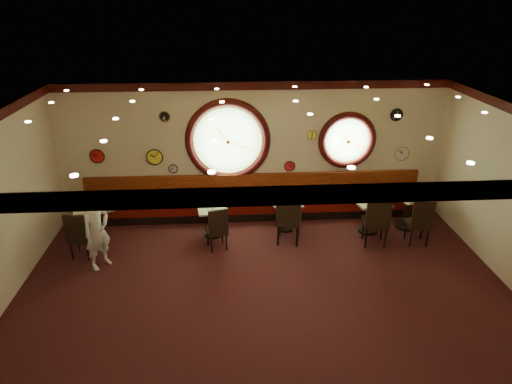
# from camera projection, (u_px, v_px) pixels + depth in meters

# --- Properties ---
(floor) EXTENTS (9.00, 6.00, 0.00)m
(floor) POSITION_uv_depth(u_px,v_px,m) (264.00, 282.00, 8.58)
(floor) COLOR black
(floor) RESTS_ON ground
(ceiling) EXTENTS (9.00, 6.00, 0.02)m
(ceiling) POSITION_uv_depth(u_px,v_px,m) (265.00, 115.00, 7.29)
(ceiling) COLOR gold
(ceiling) RESTS_ON wall_back
(wall_back) EXTENTS (9.00, 0.02, 3.20)m
(wall_back) POSITION_uv_depth(u_px,v_px,m) (254.00, 150.00, 10.67)
(wall_back) COLOR beige
(wall_back) RESTS_ON floor
(wall_front) EXTENTS (9.00, 0.02, 3.20)m
(wall_front) POSITION_uv_depth(u_px,v_px,m) (286.00, 318.00, 5.19)
(wall_front) COLOR beige
(wall_front) RESTS_ON floor
(molding_back) EXTENTS (9.00, 0.10, 0.18)m
(molding_back) POSITION_uv_depth(u_px,v_px,m) (254.00, 86.00, 10.01)
(molding_back) COLOR black
(molding_back) RESTS_ON wall_back
(molding_front) EXTENTS (9.00, 0.10, 0.18)m
(molding_front) POSITION_uv_depth(u_px,v_px,m) (289.00, 195.00, 4.63)
(molding_front) COLOR black
(molding_front) RESTS_ON wall_back
(banquette_base) EXTENTS (8.00, 0.55, 0.20)m
(banquette_base) POSITION_uv_depth(u_px,v_px,m) (255.00, 213.00, 11.02)
(banquette_base) COLOR black
(banquette_base) RESTS_ON floor
(banquette_seat) EXTENTS (8.00, 0.55, 0.30)m
(banquette_seat) POSITION_uv_depth(u_px,v_px,m) (255.00, 204.00, 10.92)
(banquette_seat) COLOR #550B07
(banquette_seat) RESTS_ON banquette_base
(banquette_back) EXTENTS (8.00, 0.10, 0.55)m
(banquette_back) POSITION_uv_depth(u_px,v_px,m) (254.00, 185.00, 10.96)
(banquette_back) COLOR #5C0709
(banquette_back) RESTS_ON wall_back
(porthole_left_glass) EXTENTS (1.66, 0.02, 1.66)m
(porthole_left_glass) POSITION_uv_depth(u_px,v_px,m) (228.00, 141.00, 10.53)
(porthole_left_glass) COLOR #9CD47F
(porthole_left_glass) RESTS_ON wall_back
(porthole_left_frame) EXTENTS (1.98, 0.18, 1.98)m
(porthole_left_frame) POSITION_uv_depth(u_px,v_px,m) (228.00, 141.00, 10.51)
(porthole_left_frame) COLOR black
(porthole_left_frame) RESTS_ON wall_back
(porthole_left_ring) EXTENTS (1.61, 0.03, 1.61)m
(porthole_left_ring) POSITION_uv_depth(u_px,v_px,m) (228.00, 141.00, 10.49)
(porthole_left_ring) COLOR #C5882E
(porthole_left_ring) RESTS_ON wall_back
(porthole_right_glass) EXTENTS (1.10, 0.02, 1.10)m
(porthole_right_glass) POSITION_uv_depth(u_px,v_px,m) (347.00, 140.00, 10.72)
(porthole_right_glass) COLOR #9CD47F
(porthole_right_glass) RESTS_ON wall_back
(porthole_right_frame) EXTENTS (1.38, 0.18, 1.38)m
(porthole_right_frame) POSITION_uv_depth(u_px,v_px,m) (347.00, 140.00, 10.70)
(porthole_right_frame) COLOR black
(porthole_right_frame) RESTS_ON wall_back
(porthole_right_ring) EXTENTS (1.09, 0.03, 1.09)m
(porthole_right_ring) POSITION_uv_depth(u_px,v_px,m) (348.00, 141.00, 10.68)
(porthole_right_ring) COLOR #C5882E
(porthole_right_ring) RESTS_ON wall_back
(wall_clock_0) EXTENTS (0.24, 0.03, 0.24)m
(wall_clock_0) POSITION_uv_depth(u_px,v_px,m) (164.00, 116.00, 10.17)
(wall_clock_0) COLOR black
(wall_clock_0) RESTS_ON wall_back
(wall_clock_1) EXTENTS (0.28, 0.03, 0.28)m
(wall_clock_1) POSITION_uv_depth(u_px,v_px,m) (396.00, 115.00, 10.51)
(wall_clock_1) COLOR black
(wall_clock_1) RESTS_ON wall_back
(wall_clock_2) EXTENTS (0.36, 0.03, 0.36)m
(wall_clock_2) POSITION_uv_depth(u_px,v_px,m) (155.00, 157.00, 10.54)
(wall_clock_2) COLOR yellow
(wall_clock_2) RESTS_ON wall_back
(wall_clock_3) EXTENTS (0.24, 0.03, 0.24)m
(wall_clock_3) POSITION_uv_depth(u_px,v_px,m) (290.00, 166.00, 10.85)
(wall_clock_3) COLOR red
(wall_clock_3) RESTS_ON wall_back
(wall_clock_4) EXTENTS (0.20, 0.03, 0.20)m
(wall_clock_4) POSITION_uv_depth(u_px,v_px,m) (173.00, 169.00, 10.68)
(wall_clock_4) COLOR silver
(wall_clock_4) RESTS_ON wall_back
(wall_clock_5) EXTENTS (0.22, 0.03, 0.22)m
(wall_clock_5) POSITION_uv_depth(u_px,v_px,m) (312.00, 135.00, 10.57)
(wall_clock_5) COLOR #EBEC4E
(wall_clock_5) RESTS_ON wall_back
(wall_clock_6) EXTENTS (0.34, 0.03, 0.34)m
(wall_clock_6) POSITION_uv_depth(u_px,v_px,m) (402.00, 154.00, 10.91)
(wall_clock_6) COLOR silver
(wall_clock_6) RESTS_ON wall_back
(wall_clock_7) EXTENTS (0.32, 0.03, 0.32)m
(wall_clock_7) POSITION_uv_depth(u_px,v_px,m) (97.00, 156.00, 10.44)
(wall_clock_7) COLOR red
(wall_clock_7) RESTS_ON wall_back
(table_a) EXTENTS (1.01, 1.01, 0.88)m
(table_a) POSITION_uv_depth(u_px,v_px,m) (95.00, 218.00, 9.78)
(table_a) COLOR black
(table_a) RESTS_ON floor
(table_b) EXTENTS (0.69, 0.69, 0.68)m
(table_b) POSITION_uv_depth(u_px,v_px,m) (212.00, 218.00, 10.05)
(table_b) COLOR black
(table_b) RESTS_ON floor
(table_c) EXTENTS (0.78, 0.78, 0.66)m
(table_c) POSITION_uv_depth(u_px,v_px,m) (286.00, 213.00, 10.31)
(table_c) COLOR black
(table_c) RESTS_ON floor
(table_d) EXTENTS (0.81, 0.81, 0.79)m
(table_d) POSITION_uv_depth(u_px,v_px,m) (370.00, 212.00, 10.18)
(table_d) COLOR black
(table_d) RESTS_ON floor
(table_e) EXTENTS (1.00, 1.00, 0.86)m
(table_e) POSITION_uv_depth(u_px,v_px,m) (408.00, 206.00, 10.36)
(table_e) COLOR black
(table_e) RESTS_ON floor
(chair_a) EXTENTS (0.47, 0.47, 0.63)m
(chair_a) POSITION_uv_depth(u_px,v_px,m) (78.00, 233.00, 9.11)
(chair_a) COLOR black
(chair_a) RESTS_ON floor
(chair_b) EXTENTS (0.50, 0.50, 0.61)m
(chair_b) POSITION_uv_depth(u_px,v_px,m) (217.00, 226.00, 9.42)
(chair_b) COLOR black
(chair_b) RESTS_ON floor
(chair_c) EXTENTS (0.61, 0.61, 0.76)m
(chair_c) POSITION_uv_depth(u_px,v_px,m) (288.00, 214.00, 9.59)
(chair_c) COLOR black
(chair_c) RESTS_ON floor
(chair_d) EXTENTS (0.57, 0.57, 0.75)m
(chair_d) POSITION_uv_depth(u_px,v_px,m) (377.00, 217.00, 9.50)
(chair_d) COLOR black
(chair_d) RESTS_ON floor
(chair_e) EXTENTS (0.47, 0.47, 0.67)m
(chair_e) POSITION_uv_depth(u_px,v_px,m) (420.00, 219.00, 9.59)
(chair_e) COLOR black
(chair_e) RESTS_ON floor
(condiment_a_salt) EXTENTS (0.04, 0.04, 0.11)m
(condiment_a_salt) POSITION_uv_depth(u_px,v_px,m) (88.00, 201.00, 9.67)
(condiment_a_salt) COLOR silver
(condiment_a_salt) RESTS_ON table_a
(condiment_b_salt) EXTENTS (0.04, 0.04, 0.10)m
(condiment_b_salt) POSITION_uv_depth(u_px,v_px,m) (208.00, 205.00, 9.95)
(condiment_b_salt) COLOR silver
(condiment_b_salt) RESTS_ON table_b
(condiment_c_salt) EXTENTS (0.04, 0.04, 0.11)m
(condiment_c_salt) POSITION_uv_depth(u_px,v_px,m) (284.00, 201.00, 10.20)
(condiment_c_salt) COLOR #BCBCC1
(condiment_c_salt) RESTS_ON table_c
(condiment_d_salt) EXTENTS (0.03, 0.03, 0.09)m
(condiment_d_salt) POSITION_uv_depth(u_px,v_px,m) (369.00, 197.00, 10.08)
(condiment_d_salt) COLOR silver
(condiment_d_salt) RESTS_ON table_d
(condiment_a_pepper) EXTENTS (0.04, 0.04, 0.11)m
(condiment_a_pepper) POSITION_uv_depth(u_px,v_px,m) (91.00, 203.00, 9.60)
(condiment_a_pepper) COLOR silver
(condiment_a_pepper) RESTS_ON table_a
(condiment_b_pepper) EXTENTS (0.04, 0.04, 0.11)m
(condiment_b_pepper) POSITION_uv_depth(u_px,v_px,m) (213.00, 206.00, 9.88)
(condiment_b_pepper) COLOR silver
(condiment_b_pepper) RESTS_ON table_b
(condiment_c_pepper) EXTENTS (0.04, 0.04, 0.11)m
(condiment_c_pepper) POSITION_uv_depth(u_px,v_px,m) (288.00, 202.00, 10.14)
(condiment_c_pepper) COLOR #B9B9BE
(condiment_c_pepper) RESTS_ON table_c
(condiment_d_pepper) EXTENTS (0.04, 0.04, 0.11)m
(condiment_d_pepper) POSITION_uv_depth(u_px,v_px,m) (372.00, 199.00, 9.97)
(condiment_d_pepper) COLOR silver
(condiment_d_pepper) RESTS_ON table_d
(condiment_a_bottle) EXTENTS (0.05, 0.05, 0.15)m
(condiment_a_bottle) POSITION_uv_depth(u_px,v_px,m) (97.00, 199.00, 9.72)
(condiment_a_bottle) COLOR gold
(condiment_a_bottle) RESTS_ON table_a
(condiment_b_bottle) EXTENTS (0.05, 0.05, 0.14)m
(condiment_b_bottle) POSITION_uv_depth(u_px,v_px,m) (215.00, 202.00, 10.03)
(condiment_b_bottle) COLOR gold
(condiment_b_bottle) RESTS_ON table_b
(condiment_c_bottle) EXTENTS (0.06, 0.06, 0.18)m
(condiment_c_bottle) POSITION_uv_depth(u_px,v_px,m) (288.00, 198.00, 10.28)
(condiment_c_bottle) COLOR gold
(condiment_c_bottle) RESTS_ON table_c
(condiment_d_bottle) EXTENTS (0.05, 0.05, 0.14)m
(condiment_d_bottle) POSITION_uv_depth(u_px,v_px,m) (375.00, 196.00, 10.11)
(condiment_d_bottle) COLOR orange
(condiment_d_bottle) RESTS_ON table_d
(condiment_e_salt) EXTENTS (0.03, 0.03, 0.09)m
(condiment_e_salt) POSITION_uv_depth(u_px,v_px,m) (407.00, 191.00, 10.24)
(condiment_e_salt) COLOR silver
(condiment_e_salt) RESTS_ON table_e
(condiment_e_pepper) EXTENTS (0.04, 0.04, 0.10)m
(condiment_e_pepper) POSITION_uv_depth(u_px,v_px,m) (415.00, 192.00, 10.14)
(condiment_e_pepper) COLOR silver
(condiment_e_pepper) RESTS_ON table_e
(condiment_e_bottle) EXTENTS (0.05, 0.05, 0.16)m
(condiment_e_bottle) POSITION_uv_depth(u_px,v_px,m) (413.00, 189.00, 10.23)
(condiment_e_bottle) COLOR gold
(condiment_e_bottle) RESTS_ON table_e
(waiter) EXTENTS (0.65, 0.68, 1.57)m
(waiter) POSITION_uv_depth(u_px,v_px,m) (97.00, 231.00, 8.77)
(waiter) COLOR silver
(waiter) RESTS_ON floor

